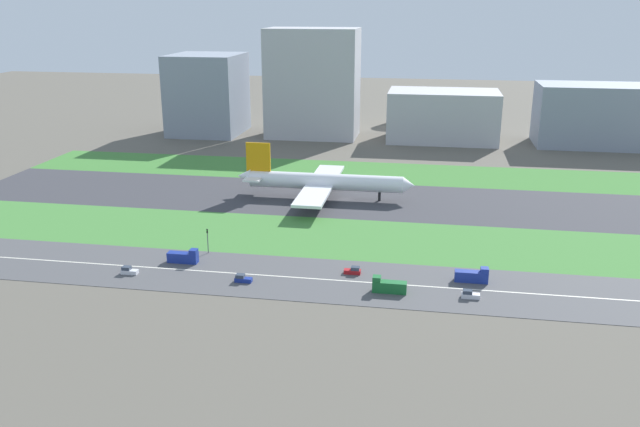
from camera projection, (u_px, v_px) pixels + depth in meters
ground_plane at (344, 199)px, 239.33m from camera, size 800.00×800.00×0.00m
runway at (344, 199)px, 239.31m from camera, size 280.00×46.00×0.10m
grass_median_north at (357, 172)px, 277.77m from camera, size 280.00×36.00×0.10m
grass_median_south at (326, 237)px, 200.85m from camera, size 280.00×36.00×0.10m
highway at (307, 278)px, 170.84m from camera, size 280.00×28.00×0.10m
highway_centerline at (307, 278)px, 170.82m from camera, size 266.00×0.50×0.01m
airliner at (321, 182)px, 238.78m from camera, size 65.00×56.00×19.70m
car_0 at (129, 271)px, 173.39m from camera, size 4.40×1.80×2.00m
truck_2 at (388, 286)px, 162.20m from camera, size 8.40×2.50×4.00m
car_2 at (470, 295)px, 159.27m from camera, size 4.40×1.80×2.00m
car_3 at (353, 271)px, 173.41m from camera, size 4.40×1.80×2.00m
truck_0 at (472, 276)px, 168.25m from camera, size 8.40×2.50×4.00m
car_4 at (243, 279)px, 168.41m from camera, size 4.40×1.80×2.00m
truck_1 at (184, 257)px, 180.70m from camera, size 8.40×2.50×4.00m
traffic_light at (208, 239)px, 186.72m from camera, size 0.36×0.50×7.20m
terminal_building at (208, 94)px, 354.25m from camera, size 36.38×39.33×42.03m
hangar_building at (313, 83)px, 342.88m from camera, size 47.01×28.25×55.78m
office_tower at (443, 116)px, 336.68m from camera, size 55.36×32.71×25.49m
cargo_warehouse at (599, 116)px, 323.85m from camera, size 59.72×30.70×30.12m
fuel_tank_west at (404, 112)px, 384.22m from camera, size 19.89×19.89×13.71m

